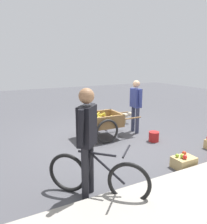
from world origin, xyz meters
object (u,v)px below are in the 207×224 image
fruit_cart (100,123)px  bicycle (97,176)px  dog (123,115)px  plastic_bucket (154,137)px  cyclist_person (87,133)px  vendor_person (136,102)px  mixed_fruit_crate (184,162)px

fruit_cart → bicycle: bearing=62.8°
bicycle → dog: bearing=-127.6°
fruit_cart → plastic_bucket: 1.49m
cyclist_person → dog: 4.33m
bicycle → plastic_bucket: bicycle is taller
bicycle → vendor_person: bearing=-135.2°
vendor_person → cyclist_person: cyclist_person is taller
mixed_fruit_crate → fruit_cart: bearing=-72.7°
fruit_cart → plastic_bucket: size_ratio=6.21×
dog → cyclist_person: bearing=50.4°
plastic_bucket → mixed_fruit_crate: 1.49m
bicycle → cyclist_person: (0.11, -0.11, 0.68)m
vendor_person → mixed_fruit_crate: size_ratio=3.51×
vendor_person → mixed_fruit_crate: bearing=79.3°
dog → mixed_fruit_crate: bearing=78.8°
plastic_bucket → cyclist_person: bearing=29.4°
dog → mixed_fruit_crate: 3.37m
cyclist_person → plastic_bucket: 3.01m
bicycle → plastic_bucket: (-2.39, -1.51, -0.22)m
fruit_cart → cyclist_person: size_ratio=0.97×
vendor_person → bicycle: size_ratio=1.27×
cyclist_person → dog: (-2.72, -3.28, -0.77)m
vendor_person → plastic_bucket: bearing=90.2°
bicycle → mixed_fruit_crate: (-1.96, -0.09, -0.23)m
dog → fruit_cart: bearing=35.7°
fruit_cart → mixed_fruit_crate: size_ratio=3.79×
plastic_bucket → dog: bearing=-96.5°
vendor_person → plastic_bucket: 1.17m
cyclist_person → mixed_fruit_crate: size_ratio=3.89×
plastic_bucket → mixed_fruit_crate: mixed_fruit_crate is taller
vendor_person → plastic_bucket: (-0.00, 0.86, -0.79)m
vendor_person → plastic_bucket: size_ratio=5.75×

